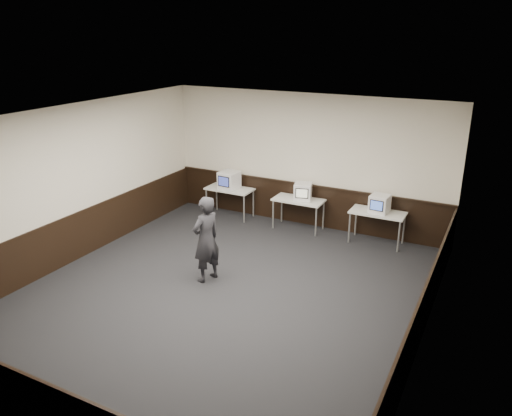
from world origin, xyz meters
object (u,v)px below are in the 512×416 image
Objects in this scene: emac_right at (380,204)px; person at (206,239)px; desk_right at (378,215)px; emac_center at (303,191)px; desk_left at (230,191)px; desk_center at (299,202)px; emac_left at (229,180)px.

emac_right is 0.27× the size of person.
desk_right is 2.34× the size of emac_center.
desk_left and desk_center have the same top height.
emac_center is 0.30× the size of person.
desk_left is 3.83m from emac_right.
desk_left is 0.71× the size of person.
desk_left is 2.34× the size of emac_center.
desk_center is 2.33× the size of emac_left.
emac_right is at bearing 158.88° from person.
emac_center is (1.98, 0.06, -0.02)m from emac_left.
person is (-2.44, -3.22, 0.17)m from desk_right.
desk_right is at bearing 159.27° from person.
desk_center is at bearing -173.11° from person.
desk_center is 1.00× the size of desk_right.
desk_center is 1.94m from emac_right.
desk_left is at bearing 108.08° from emac_left.
desk_left is at bearing 165.13° from emac_center.
desk_center is at bearing 5.95° from emac_left.
person is (1.35, -3.19, -0.13)m from emac_left.
person reaches higher than emac_right.
emac_left reaches higher than desk_left.
emac_right is 4.05m from person.
desk_center is 2.62× the size of emac_right.
person reaches higher than emac_center.
desk_left is 2.33× the size of emac_left.
desk_center and desk_right have the same top height.
emac_left is (0.01, -0.03, 0.30)m from desk_left.
desk_right is at bearing 5.46° from emac_left.
emac_left is at bearing -76.89° from desk_left.
emac_center is at bearing 6.66° from emac_left.
desk_right is 3.80m from emac_left.
desk_right is at bearing 0.00° from desk_left.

